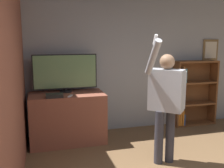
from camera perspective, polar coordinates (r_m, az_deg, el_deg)
wall_back at (r=5.31m, az=4.57°, el=4.67°), size 6.16×0.09×2.70m
wall_side_brick at (r=3.47m, az=-20.32°, el=1.31°), size 0.06×4.60×2.70m
tv_ledge at (r=4.76m, az=-9.67°, el=-7.25°), size 1.30×0.71×0.88m
television at (r=4.73m, az=-10.13°, el=2.46°), size 1.13×0.22×0.68m
game_console at (r=4.39m, az=-12.43°, el=-2.47°), size 0.28×0.17×0.06m
remote_loose at (r=4.39m, az=-9.10°, el=-2.60°), size 0.10×0.14×0.02m
bookshelf at (r=5.80m, az=16.76°, el=-2.04°), size 0.94×0.28×1.37m
person at (r=3.84m, az=11.67°, el=-3.04°), size 0.63×0.55×1.89m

